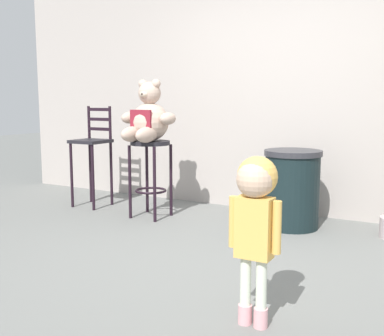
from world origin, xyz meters
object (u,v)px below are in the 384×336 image
(teddy_bear, at_px, (148,119))
(trash_bin, at_px, (292,189))
(bar_chair_empty, at_px, (92,148))
(child_walking, at_px, (256,204))
(bar_stool_with_teddy, at_px, (150,163))

(teddy_bear, bearing_deg, trash_bin, 14.27)
(teddy_bear, height_order, bar_chair_empty, teddy_bear)
(teddy_bear, xyz_separation_m, child_walking, (1.84, -1.68, -0.35))
(bar_stool_with_teddy, relative_size, bar_chair_empty, 0.70)
(bar_stool_with_teddy, bearing_deg, trash_bin, 13.04)
(child_walking, xyz_separation_m, trash_bin, (-0.45, 2.03, -0.29))
(child_walking, bearing_deg, trash_bin, 106.15)
(trash_bin, distance_m, bar_chair_empty, 2.30)
(child_walking, xyz_separation_m, bar_chair_empty, (-2.72, 1.83, -0.01))
(teddy_bear, bearing_deg, child_walking, -42.31)
(teddy_bear, distance_m, bar_chair_empty, 0.96)
(teddy_bear, distance_m, trash_bin, 1.58)
(teddy_bear, distance_m, child_walking, 2.52)
(trash_bin, height_order, bar_chair_empty, bar_chair_empty)
(child_walking, distance_m, trash_bin, 2.10)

